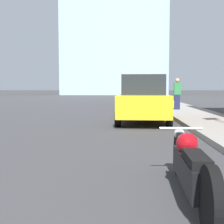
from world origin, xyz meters
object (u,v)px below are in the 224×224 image
Objects in this scene: motorcycle at (190,166)px; parked_car_white at (134,92)px; parked_car_green at (138,94)px; parked_car_yellow at (143,100)px; pedestrian at (177,93)px.

parked_car_white reaches higher than motorcycle.
parked_car_yellow is at bearing -92.25° from parked_car_green.
pedestrian reaches higher than parked_car_yellow.
parked_car_green is at bearing -90.87° from parked_car_white.
motorcycle is at bearing -98.34° from pedestrian.
pedestrian is at bearing 83.30° from motorcycle.
motorcycle is at bearing -91.13° from parked_car_white.
pedestrian is (2.15, 5.41, 0.15)m from parked_car_yellow.
parked_car_yellow is 5.82m from pedestrian.
parked_car_white is at bearing 89.01° from parked_car_green.
parked_car_green is at bearing 91.55° from motorcycle.
parked_car_white is at bearing 91.69° from motorcycle.
parked_car_white reaches higher than parked_car_green.
parked_car_white is 2.30× the size of pedestrian.
motorcycle is 1.56× the size of pedestrian.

